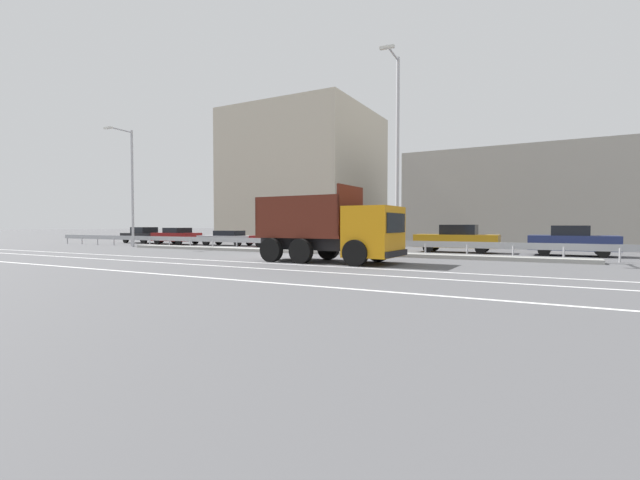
# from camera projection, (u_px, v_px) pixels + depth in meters

# --- Properties ---
(ground_plane) EXTENTS (320.00, 320.00, 0.00)m
(ground_plane) POSITION_uv_depth(u_px,v_px,m) (284.00, 256.00, 21.95)
(ground_plane) COLOR #4C4C4F
(lane_strip_0) EXTENTS (50.94, 0.16, 0.01)m
(lane_strip_0) POSITION_uv_depth(u_px,v_px,m) (307.00, 265.00, 17.09)
(lane_strip_0) COLOR silver
(lane_strip_0) RESTS_ON ground_plane
(lane_strip_1) EXTENTS (50.94, 0.16, 0.01)m
(lane_strip_1) POSITION_uv_depth(u_px,v_px,m) (280.00, 270.00, 15.40)
(lane_strip_1) COLOR silver
(lane_strip_1) RESTS_ON ground_plane
(lane_strip_2) EXTENTS (50.94, 0.16, 0.01)m
(lane_strip_2) POSITION_uv_depth(u_px,v_px,m) (222.00, 279.00, 12.72)
(lane_strip_2) COLOR silver
(lane_strip_2) RESTS_ON ground_plane
(median_island) EXTENTS (28.02, 1.10, 0.18)m
(median_island) POSITION_uv_depth(u_px,v_px,m) (311.00, 252.00, 24.39)
(median_island) COLOR gray
(median_island) RESTS_ON ground_plane
(median_guardrail) EXTENTS (50.94, 0.09, 0.78)m
(median_guardrail) POSITION_uv_depth(u_px,v_px,m) (320.00, 243.00, 25.34)
(median_guardrail) COLOR #9EA0A5
(median_guardrail) RESTS_ON ground_plane
(dump_truck) EXTENTS (6.34, 2.82, 3.27)m
(dump_truck) POSITION_uv_depth(u_px,v_px,m) (344.00, 234.00, 18.24)
(dump_truck) COLOR orange
(dump_truck) RESTS_ON ground_plane
(median_road_sign) EXTENTS (0.70, 0.16, 2.56)m
(median_road_sign) POSITION_uv_depth(u_px,v_px,m) (303.00, 230.00, 24.58)
(median_road_sign) COLOR white
(median_road_sign) RESTS_ON ground_plane
(street_lamp_0) EXTENTS (0.71, 2.20, 8.61)m
(street_lamp_0) POSITION_uv_depth(u_px,v_px,m) (130.00, 182.00, 31.51)
(street_lamp_0) COLOR #ADADB2
(street_lamp_0) RESTS_ON ground_plane
(street_lamp_1) EXTENTS (0.71, 2.18, 10.17)m
(street_lamp_1) POSITION_uv_depth(u_px,v_px,m) (397.00, 147.00, 21.80)
(street_lamp_1) COLOR #ADADB2
(street_lamp_1) RESTS_ON ground_plane
(parked_car_0) EXTENTS (4.16, 2.07, 1.44)m
(parked_car_0) POSITION_uv_depth(u_px,v_px,m) (144.00, 235.00, 38.40)
(parked_car_0) COLOR black
(parked_car_0) RESTS_ON ground_plane
(parked_car_1) EXTENTS (3.96, 2.07, 1.40)m
(parked_car_1) POSITION_uv_depth(u_px,v_px,m) (177.00, 236.00, 35.75)
(parked_car_1) COLOR maroon
(parked_car_1) RESTS_ON ground_plane
(parked_car_2) EXTENTS (4.98, 2.02, 1.18)m
(parked_car_2) POSITION_uv_depth(u_px,v_px,m) (228.00, 238.00, 33.86)
(parked_car_2) COLOR #A3A3A8
(parked_car_2) RESTS_ON ground_plane
(parked_car_3) EXTENTS (4.77, 2.20, 1.36)m
(parked_car_3) POSITION_uv_depth(u_px,v_px,m) (282.00, 238.00, 31.17)
(parked_car_3) COLOR maroon
(parked_car_3) RESTS_ON ground_plane
(parked_car_4) EXTENTS (4.41, 2.12, 1.34)m
(parked_car_4) POSITION_uv_depth(u_px,v_px,m) (358.00, 239.00, 28.00)
(parked_car_4) COLOR silver
(parked_car_4) RESTS_ON ground_plane
(parked_car_5) EXTENTS (4.75, 1.87, 1.64)m
(parked_car_5) POSITION_uv_depth(u_px,v_px,m) (457.00, 239.00, 25.21)
(parked_car_5) COLOR #B27A14
(parked_car_5) RESTS_ON ground_plane
(parked_car_6) EXTENTS (4.18, 2.09, 1.59)m
(parked_car_6) POSITION_uv_depth(u_px,v_px,m) (572.00, 241.00, 22.32)
(parked_car_6) COLOR navy
(parked_car_6) RESTS_ON ground_plane
(background_building_0) EXTENTS (13.61, 13.21, 13.33)m
(background_building_0) POSITION_uv_depth(u_px,v_px,m) (305.00, 178.00, 45.36)
(background_building_0) COLOR #B7AD99
(background_building_0) RESTS_ON ground_plane
(background_building_1) EXTENTS (17.82, 9.90, 7.29)m
(background_building_1) POSITION_uv_depth(u_px,v_px,m) (529.00, 200.00, 33.95)
(background_building_1) COLOR gray
(background_building_1) RESTS_ON ground_plane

